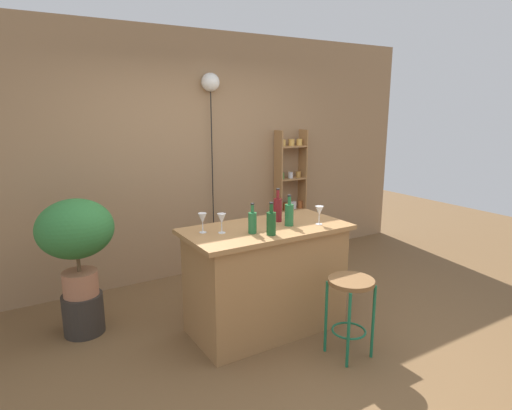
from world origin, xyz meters
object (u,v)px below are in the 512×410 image
(bottle_sauce_amber, at_px, (271,223))
(wine_glass_left, at_px, (319,211))
(plant_stool, at_px, (83,314))
(wine_glass_right, at_px, (202,219))
(spice_shelf, at_px, (290,193))
(bottle_soda_blue, at_px, (252,222))
(bar_stool, at_px, (350,298))
(bottle_wine_red, at_px, (289,214))
(bottle_spirits_clear, at_px, (278,209))
(potted_plant, at_px, (76,234))
(pendant_globe_light, at_px, (210,86))
(wine_glass_center, at_px, (222,219))

(bottle_sauce_amber, relative_size, wine_glass_left, 1.65)
(plant_stool, distance_m, wine_glass_right, 1.40)
(spice_shelf, relative_size, wine_glass_left, 10.19)
(bottle_soda_blue, xyz_separation_m, wine_glass_right, (-0.34, 0.23, 0.02))
(spice_shelf, relative_size, wine_glass_right, 10.19)
(bar_stool, relative_size, bottle_sauce_amber, 2.40)
(spice_shelf, bearing_deg, plant_stool, -165.23)
(bottle_sauce_amber, xyz_separation_m, bottle_wine_red, (0.29, 0.15, 0.00))
(bottle_sauce_amber, distance_m, bottle_spirits_clear, 0.43)
(bottle_soda_blue, bearing_deg, bottle_spirits_clear, 27.59)
(potted_plant, bearing_deg, plant_stool, 0.00)
(bottle_wine_red, bearing_deg, bar_stool, -77.81)
(bar_stool, distance_m, wine_glass_right, 1.34)
(bottle_sauce_amber, bearing_deg, pendant_globe_light, 79.38)
(bottle_sauce_amber, bearing_deg, bottle_wine_red, 28.15)
(potted_plant, height_order, bottle_wine_red, bottle_wine_red)
(bar_stool, height_order, bottle_wine_red, bottle_wine_red)
(wine_glass_right, bearing_deg, spice_shelf, 36.06)
(bottle_soda_blue, relative_size, bottle_wine_red, 0.92)
(bar_stool, relative_size, wine_glass_center, 3.95)
(wine_glass_right, distance_m, pendant_globe_light, 1.96)
(spice_shelf, relative_size, wine_glass_center, 10.19)
(plant_stool, distance_m, bottle_soda_blue, 1.73)
(spice_shelf, bearing_deg, wine_glass_left, -118.18)
(wine_glass_right, relative_size, pendant_globe_light, 0.07)
(plant_stool, relative_size, bottle_sauce_amber, 1.33)
(bottle_soda_blue, distance_m, wine_glass_center, 0.25)
(bottle_sauce_amber, xyz_separation_m, wine_glass_left, (0.54, 0.05, 0.02))
(bottle_spirits_clear, bearing_deg, plant_stool, 157.76)
(pendant_globe_light, bearing_deg, spice_shelf, -2.60)
(wine_glass_center, height_order, pendant_globe_light, pendant_globe_light)
(potted_plant, xyz_separation_m, bottle_sauce_amber, (1.33, -0.98, 0.14))
(wine_glass_center, bearing_deg, wine_glass_right, 144.72)
(spice_shelf, height_order, potted_plant, spice_shelf)
(bottle_sauce_amber, xyz_separation_m, pendant_globe_light, (0.33, 1.76, 1.14))
(wine_glass_center, bearing_deg, potted_plant, 144.36)
(bottle_sauce_amber, bearing_deg, potted_plant, 143.49)
(spice_shelf, distance_m, bottle_spirits_clear, 1.81)
(wine_glass_center, bearing_deg, bar_stool, -45.34)
(bottle_spirits_clear, height_order, wine_glass_right, bottle_spirits_clear)
(potted_plant, bearing_deg, pendant_globe_light, 25.08)
(bar_stool, relative_size, bottle_soda_blue, 2.58)
(bottle_spirits_clear, height_order, bottle_wine_red, bottle_spirits_clear)
(bottle_soda_blue, relative_size, bottle_spirits_clear, 0.83)
(bottle_soda_blue, distance_m, wine_glass_right, 0.41)
(potted_plant, height_order, wine_glass_center, potted_plant)
(plant_stool, height_order, bottle_spirits_clear, bottle_spirits_clear)
(plant_stool, distance_m, bottle_sauce_amber, 1.87)
(bottle_spirits_clear, height_order, wine_glass_left, bottle_spirits_clear)
(plant_stool, distance_m, potted_plant, 0.73)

